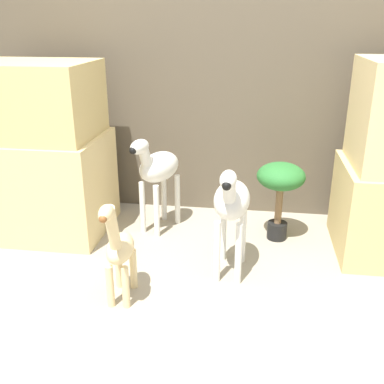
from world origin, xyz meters
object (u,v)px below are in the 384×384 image
Objects in this scene: zebra_right at (231,203)px; giraffe_figurine at (119,249)px; zebra_left at (157,169)px; potted_palm_front at (281,183)px.

giraffe_figurine is at bearing -147.15° from zebra_right.
zebra_left is (-0.54, 0.53, 0.00)m from zebra_right.
zebra_right and zebra_left have the same top height.
giraffe_figurine is (-0.01, -0.89, -0.14)m from zebra_left.
zebra_right is at bearing -44.39° from zebra_left.
potted_palm_front is (0.85, 0.85, 0.10)m from giraffe_figurine.
zebra_left reaches higher than giraffe_figurine.
zebra_right is at bearing -120.63° from potted_palm_front.
giraffe_figurine is 1.21m from potted_palm_front.
zebra_right is 1.13× the size of giraffe_figurine.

